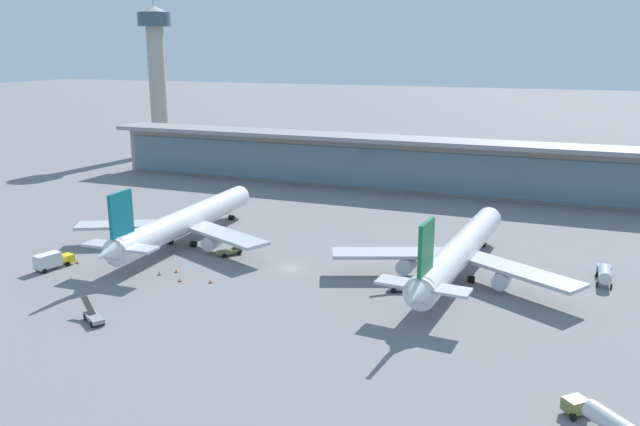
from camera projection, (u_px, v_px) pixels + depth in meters
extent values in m
plane|color=slate|center=(290.00, 268.00, 119.97)|extent=(1200.00, 1200.00, 0.00)
cylinder|color=white|center=(187.00, 220.00, 135.01)|extent=(6.40, 48.35, 5.09)
cone|color=white|center=(244.00, 194.00, 158.82)|extent=(5.11, 4.71, 4.98)
cone|color=white|center=(108.00, 253.00, 111.31)|extent=(4.73, 5.72, 4.58)
cube|color=black|center=(238.00, 193.00, 155.95)|extent=(3.87, 2.21, 0.61)
cube|color=#B7BABF|center=(131.00, 225.00, 134.84)|extent=(22.03, 15.12, 0.61)
cube|color=#B7BABF|center=(224.00, 235.00, 127.56)|extent=(22.28, 14.18, 0.61)
cylinder|color=silver|center=(140.00, 235.00, 133.93)|extent=(2.91, 3.76, 2.81)
cylinder|color=silver|center=(211.00, 243.00, 128.40)|extent=(2.91, 3.76, 2.81)
cube|color=#0F6B7A|center=(121.00, 214.00, 113.85)|extent=(0.78, 6.15, 7.89)
cube|color=#B7BABF|center=(120.00, 246.00, 114.46)|extent=(14.13, 4.24, 0.44)
cylinder|color=black|center=(170.00, 241.00, 134.58)|extent=(1.09, 1.26, 1.23)
cylinder|color=black|center=(194.00, 244.00, 132.72)|extent=(1.09, 1.26, 1.23)
cylinder|color=black|center=(231.00, 218.00, 153.61)|extent=(1.09, 1.26, 1.23)
cylinder|color=white|center=(460.00, 250.00, 114.93)|extent=(8.79, 48.48, 5.09)
cone|color=white|center=(491.00, 217.00, 137.71)|extent=(5.32, 4.95, 4.98)
cone|color=white|center=(415.00, 296.00, 92.25)|extent=(5.00, 5.93, 4.58)
cube|color=black|center=(488.00, 216.00, 134.95)|extent=(3.97, 2.39, 0.61)
cube|color=#B7BABF|center=(393.00, 253.00, 115.96)|extent=(22.45, 13.28, 0.61)
cube|color=#B7BABF|center=(519.00, 271.00, 106.63)|extent=(21.75, 15.94, 0.61)
cylinder|color=silver|center=(406.00, 265.00, 114.82)|extent=(3.08, 3.89, 2.81)
cylinder|color=silver|center=(502.00, 280.00, 107.74)|extent=(3.08, 3.89, 2.81)
cube|color=#14703D|center=(426.00, 247.00, 94.62)|extent=(1.09, 6.17, 7.89)
cube|color=#B7BABF|center=(423.00, 286.00, 95.27)|extent=(14.29, 4.93, 0.44)
cylinder|color=black|center=(440.00, 274.00, 114.87)|extent=(1.14, 1.31, 1.23)
cylinder|color=black|center=(471.00, 279.00, 112.48)|extent=(1.14, 1.31, 1.23)
cylinder|color=black|center=(483.00, 244.00, 132.77)|extent=(1.14, 1.31, 1.23)
cube|color=gray|center=(94.00, 318.00, 96.10)|extent=(5.02, 4.09, 0.60)
cube|color=black|center=(88.00, 306.00, 97.73)|extent=(3.82, 2.87, 1.72)
cylinder|color=black|center=(85.00, 317.00, 97.02)|extent=(0.91, 0.72, 0.90)
cylinder|color=black|center=(96.00, 314.00, 97.96)|extent=(0.91, 0.72, 0.90)
cylinder|color=black|center=(92.00, 325.00, 94.39)|extent=(0.91, 0.72, 0.90)
cylinder|color=black|center=(103.00, 322.00, 95.33)|extent=(0.91, 0.72, 0.90)
cube|color=#234C9E|center=(604.00, 269.00, 115.76)|extent=(2.41, 2.01, 1.50)
cylinder|color=silver|center=(605.00, 274.00, 111.28)|extent=(2.13, 5.61, 2.10)
cylinder|color=black|center=(597.00, 274.00, 115.49)|extent=(0.28, 0.90, 0.90)
cylinder|color=black|center=(610.00, 276.00, 114.70)|extent=(0.28, 0.90, 0.90)
cylinder|color=black|center=(597.00, 285.00, 110.37)|extent=(0.28, 0.90, 0.90)
cylinder|color=black|center=(611.00, 286.00, 109.57)|extent=(0.28, 0.90, 0.90)
cube|color=olive|center=(230.00, 251.00, 127.46)|extent=(4.17, 4.99, 0.60)
cube|color=black|center=(241.00, 244.00, 128.52)|extent=(2.95, 3.79, 1.72)
cylinder|color=black|center=(235.00, 250.00, 129.12)|extent=(0.73, 0.90, 0.90)
cylinder|color=black|center=(239.00, 252.00, 127.79)|extent=(0.73, 0.90, 0.90)
cylinder|color=black|center=(220.00, 253.00, 127.27)|extent=(0.73, 0.90, 0.90)
cylinder|color=black|center=(224.00, 255.00, 125.94)|extent=(0.73, 0.90, 0.90)
cube|color=olive|center=(575.00, 405.00, 71.75)|extent=(3.11, 3.11, 1.50)
cylinder|color=silver|center=(610.00, 421.00, 67.29)|extent=(5.42, 5.47, 2.10)
cylinder|color=black|center=(573.00, 417.00, 70.67)|extent=(0.83, 0.84, 0.90)
cylinder|color=black|center=(588.00, 413.00, 71.50)|extent=(0.83, 0.84, 0.90)
cube|color=yellow|center=(67.00, 258.00, 121.99)|extent=(2.64, 2.26, 1.50)
cube|color=black|center=(71.00, 255.00, 122.56)|extent=(2.05, 0.57, 0.70)
cube|color=silver|center=(48.00, 260.00, 118.55)|extent=(3.25, 4.99, 2.50)
cylinder|color=black|center=(61.00, 262.00, 122.11)|extent=(0.47, 0.94, 0.90)
cylinder|color=black|center=(68.00, 264.00, 120.96)|extent=(0.47, 0.94, 0.90)
cylinder|color=black|center=(38.00, 269.00, 118.27)|extent=(0.47, 0.94, 0.90)
cylinder|color=black|center=(44.00, 271.00, 117.11)|extent=(0.47, 0.94, 0.90)
cube|color=gray|center=(403.00, 287.00, 108.31)|extent=(5.13, 3.29, 0.60)
cube|color=black|center=(389.00, 281.00, 108.14)|extent=(4.03, 2.16, 1.72)
cylinder|color=black|center=(393.00, 291.00, 107.65)|extent=(0.94, 0.56, 0.90)
cylinder|color=black|center=(393.00, 287.00, 109.25)|extent=(0.94, 0.56, 0.90)
cylinder|color=black|center=(414.00, 291.00, 107.52)|extent=(0.94, 0.56, 0.90)
cylinder|color=black|center=(413.00, 287.00, 109.12)|extent=(0.94, 0.56, 0.90)
cube|color=#9E998E|center=(397.00, 165.00, 186.40)|extent=(180.00, 8.00, 14.00)
cube|color=slate|center=(393.00, 170.00, 182.70)|extent=(176.40, 0.50, 11.20)
cube|color=gray|center=(396.00, 140.00, 182.73)|extent=(183.60, 12.80, 1.20)
cylinder|color=#9E998E|center=(158.00, 91.00, 245.54)|extent=(6.40, 6.40, 47.59)
cylinder|color=#384C5B|center=(154.00, 19.00, 239.06)|extent=(12.00, 12.00, 5.00)
cone|color=#9E998E|center=(153.00, 9.00, 238.15)|extent=(10.20, 10.20, 2.40)
cone|color=orange|center=(77.00, 261.00, 122.68)|extent=(0.44, 0.44, 0.70)
cube|color=black|center=(77.00, 263.00, 122.76)|extent=(0.62, 0.62, 0.04)
cone|color=orange|center=(180.00, 280.00, 113.07)|extent=(0.44, 0.44, 0.70)
cube|color=black|center=(180.00, 281.00, 113.15)|extent=(0.62, 0.62, 0.04)
cone|color=orange|center=(159.00, 273.00, 116.30)|extent=(0.44, 0.44, 0.70)
cube|color=black|center=(159.00, 275.00, 116.38)|extent=(0.62, 0.62, 0.04)
cone|color=orange|center=(176.00, 271.00, 117.66)|extent=(0.44, 0.44, 0.70)
cube|color=black|center=(176.00, 272.00, 117.74)|extent=(0.62, 0.62, 0.04)
cone|color=orange|center=(211.00, 281.00, 112.35)|extent=(0.44, 0.44, 0.70)
cube|color=black|center=(211.00, 283.00, 112.43)|extent=(0.62, 0.62, 0.04)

